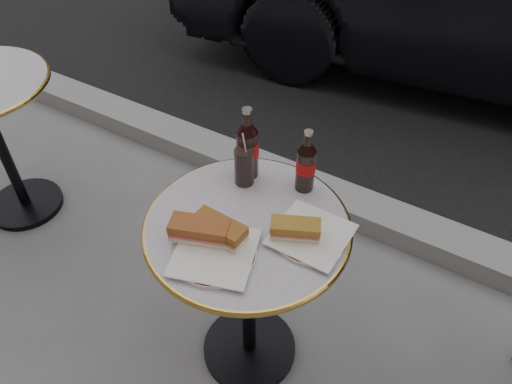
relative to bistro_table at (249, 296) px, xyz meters
The scene contains 12 objects.
ground 0.37m from the bistro_table, ahead, with size 80.00×80.00×0.00m, color slate.
curb 0.95m from the bistro_table, 90.00° to the left, with size 40.00×0.20×0.12m, color gray.
bistro_table is the anchor object (origin of this frame).
bistro_table_second 1.40m from the bistro_table, behind, with size 0.62×0.62×0.73m, color #BAB2C4, non-canonical shape.
plate_left 0.40m from the bistro_table, 94.96° to the right, with size 0.23×0.23×0.01m, color silver.
plate_right 0.42m from the bistro_table, 14.32° to the left, with size 0.22×0.22×0.01m, color silver.
sandwich_left_a 0.43m from the bistro_table, 121.79° to the right, with size 0.17×0.08×0.06m, color #974C26.
sandwich_left_b 0.42m from the bistro_table, 110.33° to the right, with size 0.16×0.07×0.05m, color brown.
sandwich_right 0.43m from the bistro_table, ahead, with size 0.14×0.07×0.05m, color #A17229.
cola_bottle_left 0.54m from the bistro_table, 121.07° to the left, with size 0.07×0.07×0.26m, color black, non-canonical shape.
cola_bottle_right 0.53m from the bistro_table, 72.22° to the left, with size 0.06×0.06×0.22m, color black, non-canonical shape.
cola_glass 0.47m from the bistro_table, 124.43° to the left, with size 0.07×0.07×0.13m, color black.
Camera 1 is at (0.54, -0.85, 1.81)m, focal length 35.00 mm.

